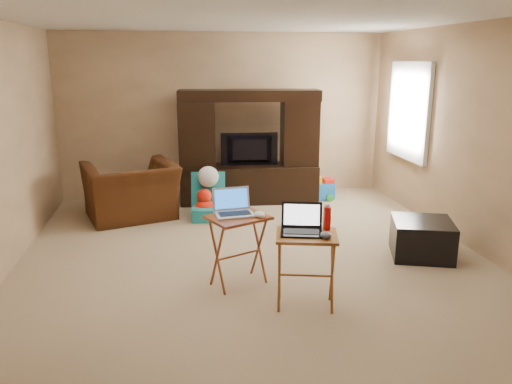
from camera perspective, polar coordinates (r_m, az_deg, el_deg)
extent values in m
plane|color=tan|center=(5.48, -0.35, -7.57)|extent=(5.50, 5.50, 0.00)
plane|color=silver|center=(5.08, -0.40, 19.47)|extent=(5.50, 5.50, 0.00)
plane|color=tan|center=(7.84, -3.66, 8.68)|extent=(5.00, 0.00, 5.00)
plane|color=tan|center=(2.54, 9.74, -4.80)|extent=(5.00, 0.00, 5.00)
plane|color=tan|center=(6.06, 23.78, 5.62)|extent=(0.00, 5.50, 5.50)
plane|color=white|center=(7.36, 17.20, 8.83)|extent=(0.00, 1.20, 1.20)
cube|color=white|center=(7.35, 17.06, 8.84)|extent=(0.06, 1.14, 1.34)
cube|color=black|center=(7.43, -0.78, 5.16)|extent=(2.08, 0.68, 1.67)
imported|color=black|center=(7.40, -0.72, 4.84)|extent=(0.86, 0.18, 0.49)
imported|color=#45220E|center=(6.93, -14.08, 0.09)|extent=(1.40, 1.31, 0.75)
cube|color=black|center=(5.77, 18.43, -5.05)|extent=(0.79, 0.79, 0.40)
cube|color=#974A24|center=(4.76, -2.01, -6.70)|extent=(0.65, 0.60, 0.68)
cube|color=#A16527|center=(4.37, 5.70, -8.94)|extent=(0.60, 0.52, 0.67)
cube|color=#A9AAAE|center=(4.64, -2.48, -1.27)|extent=(0.38, 0.33, 0.24)
cube|color=black|center=(4.22, 5.26, -3.23)|extent=(0.41, 0.36, 0.24)
ellipsoid|color=white|center=(4.60, 0.41, -2.58)|extent=(0.13, 0.16, 0.06)
ellipsoid|color=#404045|center=(4.17, 7.99, -4.88)|extent=(0.10, 0.14, 0.06)
cylinder|color=red|center=(4.34, 8.12, -3.02)|extent=(0.07, 0.07, 0.21)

